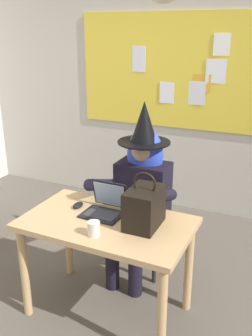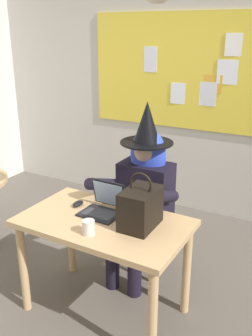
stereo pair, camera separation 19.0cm
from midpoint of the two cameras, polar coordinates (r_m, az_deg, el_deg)
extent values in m
plane|color=#5B544C|center=(3.01, -5.53, -20.81)|extent=(24.00, 24.00, 0.00)
cube|color=beige|center=(4.22, 7.77, 11.01)|extent=(5.23, 0.10, 2.64)
cube|color=yellow|center=(4.13, 7.67, 14.05)|extent=(2.40, 0.02, 1.20)
cube|color=white|center=(4.02, 12.96, 17.61)|extent=(0.18, 0.01, 0.22)
cube|color=white|center=(4.21, 4.85, 11.16)|extent=(0.16, 0.01, 0.22)
cube|color=gold|center=(4.09, 9.86, 12.43)|extent=(0.21, 0.01, 0.18)
cube|color=white|center=(4.04, 12.12, 13.97)|extent=(0.22, 0.01, 0.24)
cube|color=white|center=(4.30, 0.60, 15.99)|extent=(0.16, 0.01, 0.27)
cube|color=white|center=(4.12, 9.13, 11.01)|extent=(0.20, 0.01, 0.25)
cube|color=tan|center=(2.62, -5.04, -8.34)|extent=(1.17, 0.71, 0.04)
cylinder|color=tan|center=(2.90, -16.87, -14.81)|extent=(0.06, 0.06, 0.71)
cylinder|color=tan|center=(2.44, 2.99, -21.48)|extent=(0.06, 0.06, 0.71)
cylinder|color=tan|center=(3.25, -10.30, -10.06)|extent=(0.06, 0.06, 0.71)
cylinder|color=tan|center=(2.85, 7.45, -14.63)|extent=(0.06, 0.06, 0.71)
cube|color=black|center=(3.24, 0.68, -8.41)|extent=(0.44, 0.44, 0.04)
cube|color=black|center=(3.30, 1.83, -3.19)|extent=(0.38, 0.06, 0.45)
cylinder|color=#262628|center=(3.17, 2.55, -13.80)|extent=(0.04, 0.04, 0.40)
cylinder|color=#262628|center=(3.28, -3.25, -12.62)|extent=(0.04, 0.04, 0.40)
cylinder|color=#262628|center=(3.45, 4.35, -10.84)|extent=(0.04, 0.04, 0.40)
cylinder|color=#262628|center=(3.54, -1.00, -9.87)|extent=(0.04, 0.04, 0.40)
cylinder|color=black|center=(3.04, -0.43, -15.05)|extent=(0.11, 0.11, 0.44)
cylinder|color=black|center=(3.11, -3.87, -14.13)|extent=(0.11, 0.11, 0.44)
cylinder|color=black|center=(3.03, 0.93, -9.51)|extent=(0.16, 0.42, 0.15)
cylinder|color=black|center=(3.11, -2.48, -8.74)|extent=(0.16, 0.42, 0.15)
cube|color=black|center=(3.14, 0.85, -3.75)|extent=(0.42, 0.27, 0.52)
cylinder|color=black|center=(2.81, 3.60, -4.18)|extent=(0.10, 0.46, 0.24)
cylinder|color=black|center=(3.01, -5.29, -2.54)|extent=(0.10, 0.46, 0.24)
sphere|color=#D1A889|center=(3.01, 0.88, 2.53)|extent=(0.20, 0.20, 0.20)
ellipsoid|color=blue|center=(3.05, 1.11, 1.97)|extent=(0.30, 0.22, 0.44)
cylinder|color=black|center=(2.99, 0.89, 3.90)|extent=(0.42, 0.42, 0.01)
cone|color=black|center=(2.95, 0.90, 6.92)|extent=(0.21, 0.21, 0.32)
cube|color=black|center=(2.68, -5.69, -7.02)|extent=(0.28, 0.22, 0.01)
cube|color=#333338|center=(2.67, -5.70, -6.87)|extent=(0.24, 0.16, 0.00)
cube|color=black|center=(2.73, -4.37, -3.93)|extent=(0.28, 0.06, 0.20)
cube|color=#99B7E0|center=(2.72, -4.48, -4.04)|extent=(0.24, 0.05, 0.18)
ellipsoid|color=black|center=(2.82, -9.13, -5.54)|extent=(0.06, 0.11, 0.03)
cube|color=black|center=(2.49, 0.57, -6.00)|extent=(0.20, 0.30, 0.26)
torus|color=black|center=(2.42, 0.58, -2.37)|extent=(0.16, 0.02, 0.16)
cylinder|color=silver|center=(2.43, -7.12, -9.05)|extent=(0.08, 0.08, 0.09)
camera|label=1|loc=(0.09, -91.98, -0.72)|focal=40.65mm
camera|label=2|loc=(0.09, 88.02, 0.72)|focal=40.65mm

